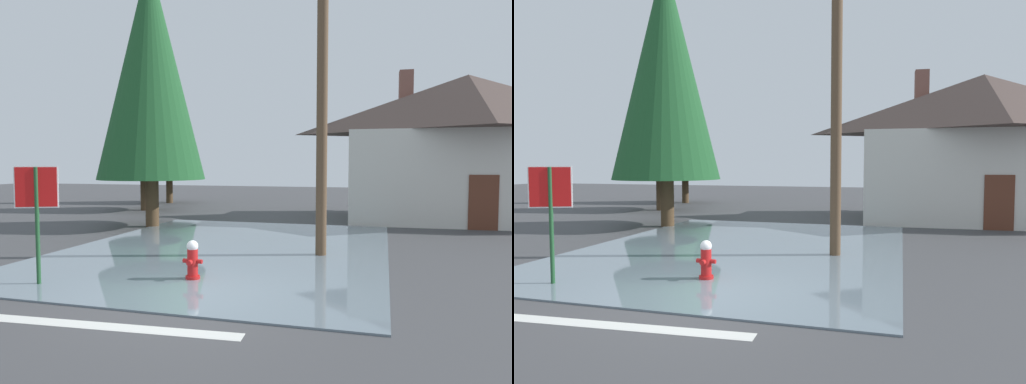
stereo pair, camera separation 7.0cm
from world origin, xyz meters
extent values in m
cube|color=#424244|center=(0.00, 0.00, -0.05)|extent=(80.00, 80.00, 0.10)
cube|color=slate|center=(-0.78, 4.63, 0.02)|extent=(8.62, 11.26, 0.04)
cube|color=silver|center=(-0.45, -1.68, 0.00)|extent=(4.05, 0.56, 0.01)
cylinder|color=#1E4C28|center=(-3.12, -0.03, 1.16)|extent=(0.08, 0.08, 2.33)
cube|color=white|center=(-3.12, -0.03, 1.94)|extent=(0.75, 0.36, 0.82)
cube|color=red|center=(-3.12, -0.03, 1.94)|extent=(0.71, 0.35, 0.77)
cylinder|color=red|center=(-0.36, 1.15, 0.05)|extent=(0.30, 0.30, 0.10)
cylinder|color=red|center=(-0.36, 1.15, 0.37)|extent=(0.22, 0.22, 0.55)
sphere|color=white|center=(-0.36, 1.15, 0.71)|extent=(0.24, 0.24, 0.24)
cylinder|color=red|center=(-0.52, 1.15, 0.40)|extent=(0.10, 0.09, 0.09)
cylinder|color=red|center=(-0.20, 1.15, 0.40)|extent=(0.10, 0.09, 0.09)
cylinder|color=red|center=(-0.36, 0.99, 0.40)|extent=(0.11, 0.10, 0.11)
cylinder|color=brown|center=(1.84, 4.37, 4.69)|extent=(0.28, 0.28, 9.39)
cube|color=beige|center=(6.71, 13.64, 1.85)|extent=(9.81, 6.45, 3.70)
pyramid|color=#473833|center=(6.71, 13.64, 4.91)|extent=(10.60, 6.96, 2.41)
cube|color=brown|center=(4.27, 14.61, 5.51)|extent=(0.63, 0.63, 2.17)
cube|color=#592D1E|center=(6.84, 10.61, 1.00)|extent=(1.00, 0.11, 2.00)
cylinder|color=#4C3823|center=(-8.50, 13.79, 0.84)|extent=(0.47, 0.47, 1.68)
cone|color=#194723|center=(-8.50, 13.79, 5.49)|extent=(3.72, 3.72, 7.64)
cylinder|color=#4C3823|center=(-5.09, 8.23, 0.90)|extent=(0.50, 0.50, 1.81)
cone|color=#1E5128|center=(-5.09, 8.23, 5.93)|extent=(4.02, 4.02, 8.25)
cylinder|color=#4C3823|center=(-9.31, 18.22, 0.73)|extent=(0.41, 0.41, 1.46)
cone|color=#143D1E|center=(-9.31, 18.22, 4.78)|extent=(3.24, 3.24, 6.65)
camera|label=1|loc=(3.41, -7.47, 2.39)|focal=32.30mm
camera|label=2|loc=(3.48, -7.45, 2.39)|focal=32.30mm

